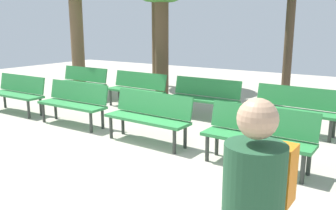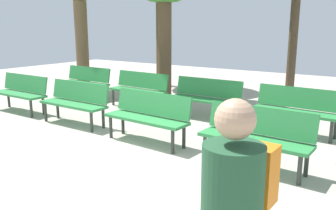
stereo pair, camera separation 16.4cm
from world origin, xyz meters
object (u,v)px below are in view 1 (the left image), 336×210
(bench_r0_c0, at_px, (18,91))
(bench_r1_c1, at_px, (137,88))
(bench_r0_c2, at_px, (149,114))
(bench_r1_c2, at_px, (204,96))
(bench_r1_c0, at_px, (82,81))
(bench_r0_c1, at_px, (74,101))
(bench_r0_c3, at_px, (259,133))
(bench_r1_c3, at_px, (295,107))

(bench_r0_c0, relative_size, bench_r1_c1, 0.99)
(bench_r0_c2, bearing_deg, bench_r1_c2, 91.30)
(bench_r1_c0, bearing_deg, bench_r0_c1, -46.85)
(bench_r0_c3, xyz_separation_m, bench_r1_c1, (-3.85, 2.10, 0.00))
(bench_r0_c2, xyz_separation_m, bench_r0_c3, (1.98, -0.04, 0.00))
(bench_r0_c3, height_order, bench_r1_c3, same)
(bench_r0_c2, distance_m, bench_r1_c3, 2.82)
(bench_r0_c3, xyz_separation_m, bench_r1_c3, (0.01, 2.04, 0.00))
(bench_r1_c0, height_order, bench_r1_c1, same)
(bench_r1_c1, bearing_deg, bench_r0_c2, -45.23)
(bench_r1_c2, bearing_deg, bench_r0_c3, -46.69)
(bench_r1_c2, bearing_deg, bench_r1_c1, 179.43)
(bench_r0_c0, bearing_deg, bench_r1_c0, 89.18)
(bench_r1_c0, xyz_separation_m, bench_r1_c1, (2.00, -0.07, 0.00))
(bench_r0_c0, relative_size, bench_r0_c2, 0.99)
(bench_r0_c1, bearing_deg, bench_r1_c0, 132.91)
(bench_r1_c2, relative_size, bench_r1_c3, 0.99)
(bench_r1_c0, relative_size, bench_r1_c3, 0.99)
(bench_r0_c2, bearing_deg, bench_r0_c3, 0.87)
(bench_r0_c1, relative_size, bench_r1_c3, 0.99)
(bench_r0_c3, distance_m, bench_r1_c0, 6.25)
(bench_r0_c0, bearing_deg, bench_r0_c2, -1.42)
(bench_r1_c1, bearing_deg, bench_r0_c1, -90.35)
(bench_r1_c0, relative_size, bench_r1_c2, 1.00)
(bench_r0_c1, bearing_deg, bench_r0_c2, -2.40)
(bench_r0_c0, xyz_separation_m, bench_r1_c1, (2.04, 1.95, 0.00))
(bench_r0_c1, distance_m, bench_r1_c0, 2.80)
(bench_r0_c2, bearing_deg, bench_r1_c1, 134.40)
(bench_r0_c1, height_order, bench_r0_c2, same)
(bench_r1_c1, relative_size, bench_r1_c2, 1.01)
(bench_r0_c2, height_order, bench_r1_c2, same)
(bench_r0_c0, distance_m, bench_r1_c2, 4.38)
(bench_r1_c0, bearing_deg, bench_r0_c0, -90.77)
(bench_r0_c1, distance_m, bench_r1_c2, 2.79)
(bench_r1_c3, bearing_deg, bench_r0_c0, -159.64)
(bench_r0_c1, xyz_separation_m, bench_r1_c0, (-1.91, 2.05, 0.00))
(bench_r0_c1, distance_m, bench_r1_c1, 1.98)
(bench_r0_c2, relative_size, bench_r0_c3, 1.00)
(bench_r1_c1, bearing_deg, bench_r1_c3, 1.57)
(bench_r0_c0, distance_m, bench_r0_c2, 3.91)
(bench_r0_c2, xyz_separation_m, bench_r1_c0, (-3.87, 2.13, 0.00))
(bench_r0_c2, height_order, bench_r1_c0, same)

